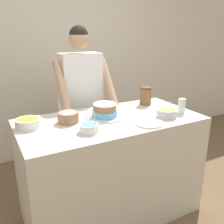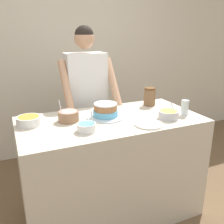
% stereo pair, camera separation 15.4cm
% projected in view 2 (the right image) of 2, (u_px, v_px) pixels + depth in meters
% --- Properties ---
extents(wall_back, '(10.00, 0.05, 2.60)m').
position_uv_depth(wall_back, '(66.00, 58.00, 3.28)').
color(wall_back, beige).
rests_on(wall_back, ground_plane).
extents(counter, '(1.53, 0.77, 0.93)m').
position_uv_depth(counter, '(111.00, 168.00, 2.24)').
color(counter, beige).
rests_on(counter, ground_plane).
extents(person_baker, '(0.56, 0.48, 1.69)m').
position_uv_depth(person_baker, '(86.00, 93.00, 2.63)').
color(person_baker, '#2D2D38').
rests_on(person_baker, ground_plane).
extents(cake, '(0.34, 0.34, 0.12)m').
position_uv_depth(cake, '(106.00, 111.00, 2.12)').
color(cake, silver).
rests_on(cake, counter).
extents(frosting_bowl_blue, '(0.14, 0.14, 0.17)m').
position_uv_depth(frosting_bowl_blue, '(87.00, 127.00, 1.83)').
color(frosting_bowl_blue, white).
rests_on(frosting_bowl_blue, counter).
extents(frosting_bowl_yellow, '(0.17, 0.17, 0.17)m').
position_uv_depth(frosting_bowl_yellow, '(168.00, 114.00, 2.09)').
color(frosting_bowl_yellow, silver).
rests_on(frosting_bowl_yellow, counter).
extents(frosting_bowl_orange, '(0.19, 0.19, 0.07)m').
position_uv_depth(frosting_bowl_orange, '(29.00, 120.00, 1.95)').
color(frosting_bowl_orange, white).
rests_on(frosting_bowl_orange, counter).
extents(frosting_bowl_pink, '(0.17, 0.17, 0.18)m').
position_uv_depth(frosting_bowl_pink, '(68.00, 116.00, 2.03)').
color(frosting_bowl_pink, '#936B4C').
rests_on(frosting_bowl_pink, counter).
extents(drinking_glass, '(0.06, 0.06, 0.13)m').
position_uv_depth(drinking_glass, '(185.00, 108.00, 2.17)').
color(drinking_glass, silver).
rests_on(drinking_glass, counter).
extents(ceramic_plate, '(0.23, 0.23, 0.01)m').
position_uv_depth(ceramic_plate, '(149.00, 124.00, 1.96)').
color(ceramic_plate, white).
rests_on(ceramic_plate, counter).
extents(stoneware_jar, '(0.11, 0.11, 0.18)m').
position_uv_depth(stoneware_jar, '(150.00, 97.00, 2.45)').
color(stoneware_jar, brown).
rests_on(stoneware_jar, counter).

